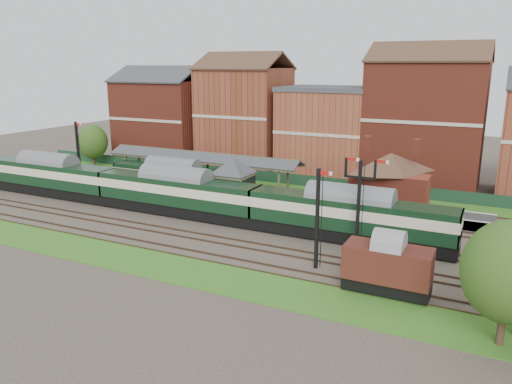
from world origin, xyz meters
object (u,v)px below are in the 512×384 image
at_px(dmu_train, 176,192).
at_px(semaphore_bracket, 359,201).
at_px(signal_box, 233,184).
at_px(goods_van_a, 387,266).
at_px(platform_railcar, 173,178).

bearing_deg(dmu_train, semaphore_bracket, -7.09).
bearing_deg(signal_box, goods_van_a, -32.94).
height_order(platform_railcar, goods_van_a, platform_railcar).
xyz_separation_m(semaphore_bracket, platform_railcar, (-25.15, 9.00, -2.40)).
height_order(semaphore_bracket, goods_van_a, semaphore_bracket).
relative_size(signal_box, dmu_train, 0.11).
relative_size(semaphore_bracket, goods_van_a, 1.38).
xyz_separation_m(signal_box, platform_railcar, (-10.11, 3.25, -0.96)).
distance_m(dmu_train, platform_railcar, 8.23).
bearing_deg(signal_box, semaphore_bracket, -20.92).
height_order(signal_box, dmu_train, signal_box).
bearing_deg(dmu_train, signal_box, 32.65).
relative_size(signal_box, platform_railcar, 0.36).
relative_size(semaphore_bracket, dmu_train, 0.15).
bearing_deg(platform_railcar, dmu_train, -52.24).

